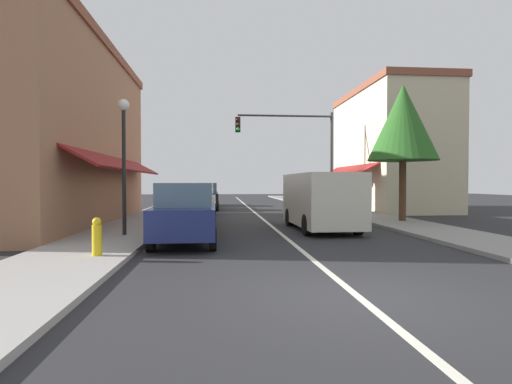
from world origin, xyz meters
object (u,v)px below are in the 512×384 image
at_px(fire_hydrant, 97,237).
at_px(parked_car_third_left, 198,200).
at_px(parked_car_second_left, 192,206).
at_px(parked_car_distant_left, 206,194).
at_px(traffic_signal_mast_arm, 299,143).
at_px(parked_car_far_left, 205,196).
at_px(van_in_lane, 320,199).
at_px(tree_right_near, 403,123).
at_px(street_lamp_left_near, 124,144).
at_px(parked_car_nearest_left, 185,214).

bearing_deg(fire_hydrant, parked_car_third_left, 81.75).
height_order(parked_car_second_left, parked_car_distant_left, same).
xyz_separation_m(parked_car_distant_left, traffic_signal_mast_arm, (5.87, -7.05, 3.34)).
height_order(parked_car_far_left, van_in_lane, van_in_lane).
bearing_deg(tree_right_near, fire_hydrant, -144.70).
distance_m(van_in_lane, tree_right_near, 5.72).
bearing_deg(parked_car_distant_left, van_in_lane, -75.35).
relative_size(parked_car_far_left, street_lamp_left_near, 0.93).
distance_m(parked_car_far_left, fire_hydrant, 17.48).
bearing_deg(street_lamp_left_near, parked_car_far_left, 81.32).
relative_size(parked_car_nearest_left, fire_hydrant, 4.74).
xyz_separation_m(parked_car_distant_left, tree_right_near, (8.98, -14.51, 3.51)).
bearing_deg(parked_car_far_left, fire_hydrant, -96.78).
xyz_separation_m(parked_car_nearest_left, van_in_lane, (4.79, 3.08, 0.27)).
distance_m(parked_car_nearest_left, parked_car_distant_left, 19.72).
relative_size(parked_car_nearest_left, street_lamp_left_near, 0.93).
bearing_deg(van_in_lane, parked_car_third_left, 127.16).
xyz_separation_m(traffic_signal_mast_arm, fire_hydrant, (-7.68, -15.09, -3.67)).
relative_size(parked_car_distant_left, tree_right_near, 0.68).
distance_m(parked_car_second_left, tree_right_near, 9.77).
bearing_deg(street_lamp_left_near, parked_car_third_left, 76.55).
bearing_deg(parked_car_distant_left, tree_right_near, -59.61).
bearing_deg(parked_car_far_left, tree_right_near, -48.17).
height_order(parked_car_third_left, fire_hydrant, parked_car_third_left).
relative_size(parked_car_distant_left, street_lamp_left_near, 0.94).
xyz_separation_m(parked_car_nearest_left, traffic_signal_mast_arm, (5.89, 12.66, 3.34)).
bearing_deg(fire_hydrant, parked_car_distant_left, 85.32).
xyz_separation_m(van_in_lane, street_lamp_left_near, (-6.80, -1.82, 1.86)).
bearing_deg(parked_car_third_left, parked_car_distant_left, 90.30).
relative_size(parked_car_second_left, parked_car_far_left, 1.00).
height_order(parked_car_far_left, parked_car_distant_left, same).
xyz_separation_m(parked_car_second_left, parked_car_third_left, (-0.03, 5.14, 0.00)).
xyz_separation_m(parked_car_nearest_left, tree_right_near, (9.00, 5.21, 3.51)).
relative_size(parked_car_third_left, tree_right_near, 0.68).
relative_size(van_in_lane, fire_hydrant, 5.99).
bearing_deg(parked_car_nearest_left, traffic_signal_mast_arm, 64.24).
distance_m(parked_car_second_left, parked_car_far_left, 10.80).
bearing_deg(van_in_lane, tree_right_near, 25.77).
distance_m(parked_car_nearest_left, fire_hydrant, 3.04).
height_order(parked_car_distant_left, traffic_signal_mast_arm, traffic_signal_mast_arm).
xyz_separation_m(parked_car_third_left, tree_right_near, (9.09, -4.08, 3.51)).
bearing_deg(fire_hydrant, van_in_lane, 39.95).
distance_m(traffic_signal_mast_arm, street_lamp_left_near, 13.92).
xyz_separation_m(van_in_lane, traffic_signal_mast_arm, (1.10, 9.58, 3.07)).
relative_size(parked_car_distant_left, fire_hydrant, 4.76).
height_order(parked_car_nearest_left, traffic_signal_mast_arm, traffic_signal_mast_arm).
bearing_deg(street_lamp_left_near, fire_hydrant, -86.60).
xyz_separation_m(traffic_signal_mast_arm, tree_right_near, (3.11, -7.46, 0.17)).
relative_size(parked_car_nearest_left, parked_car_third_left, 1.00).
xyz_separation_m(parked_car_distant_left, van_in_lane, (4.77, -16.64, 0.27)).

